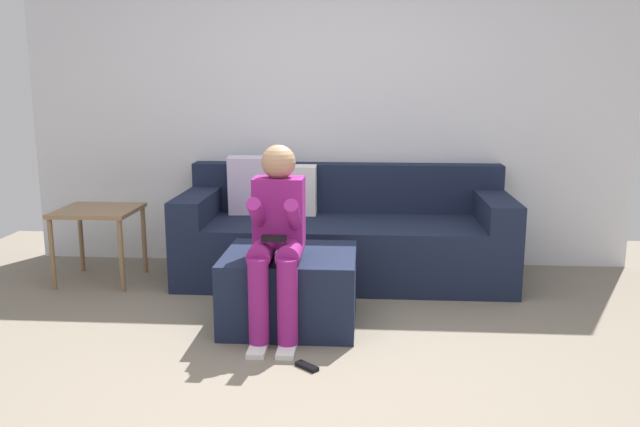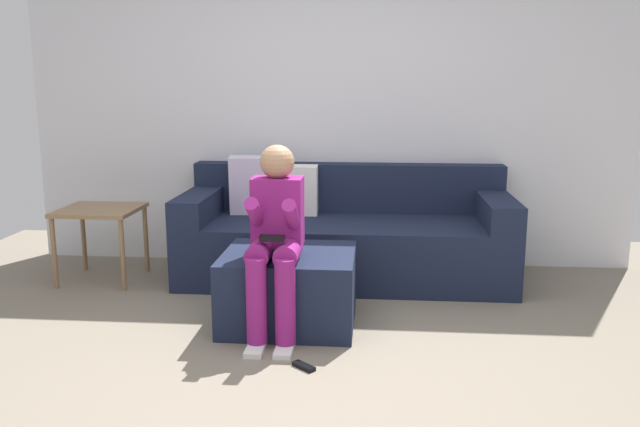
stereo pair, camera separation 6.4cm
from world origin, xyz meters
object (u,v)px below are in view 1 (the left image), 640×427
Objects in this scene: ottoman at (290,288)px; person_seated at (277,234)px; couch_sectional at (342,236)px; side_table at (98,219)px; remote_near_ottoman at (307,366)px.

ottoman is 0.72× the size of person_seated.
couch_sectional reaches higher than side_table.
remote_near_ottoman is (0.16, -0.65, -0.22)m from ottoman.
side_table reaches higher than remote_near_ottoman.
ottoman is at bearing -105.18° from couch_sectional.
couch_sectional reaches higher than remote_near_ottoman.
person_seated is 8.02× the size of remote_near_ottoman.
side_table is at bearing -179.24° from remote_near_ottoman.
ottoman is 5.74× the size of remote_near_ottoman.
person_seated is at bearing -104.56° from ottoman.
couch_sectional is at bearing 74.82° from ottoman.
ottoman is 0.44m from person_seated.
side_table reaches higher than ottoman.
couch_sectional is 1.08m from ottoman.
remote_near_ottoman is (1.70, -1.45, -0.47)m from side_table.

